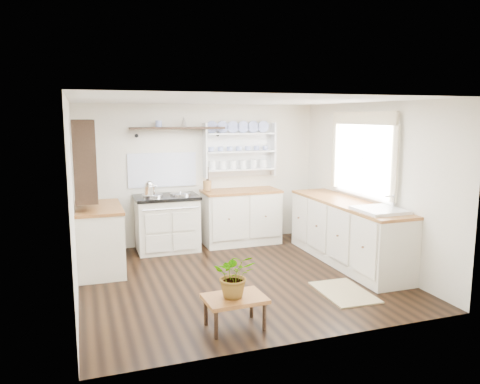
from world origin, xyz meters
name	(u,v)px	position (x,y,z in m)	size (l,w,h in m)	color
floor	(238,277)	(0.00, 0.00, 0.00)	(4.00, 3.80, 0.01)	black
wall_back	(201,174)	(0.00, 1.90, 1.15)	(4.00, 0.02, 2.30)	beige
wall_right	(371,184)	(2.00, 0.00, 1.15)	(0.02, 3.80, 2.30)	beige
wall_left	(73,201)	(-2.00, 0.00, 1.15)	(0.02, 3.80, 2.30)	beige
ceiling	(238,100)	(0.00, 0.00, 2.30)	(4.00, 3.80, 0.01)	white
window	(363,154)	(1.95, 0.15, 1.56)	(0.08, 1.55, 1.22)	white
aga_cooker	(167,223)	(-0.64, 1.57, 0.45)	(0.98, 0.69, 0.91)	beige
back_cabinets	(241,216)	(0.60, 1.60, 0.46)	(1.27, 0.63, 0.90)	beige
right_cabinets	(347,231)	(1.70, 0.10, 0.46)	(0.62, 2.43, 0.90)	beige
belfast_sink	(379,219)	(1.70, -0.65, 0.80)	(0.55, 0.60, 0.45)	white
left_cabinets	(99,238)	(-1.70, 0.90, 0.46)	(0.62, 1.13, 0.90)	beige
plate_rack	(239,149)	(0.65, 1.86, 1.56)	(1.20, 0.22, 0.90)	white
high_shelf	(178,129)	(-0.40, 1.78, 1.91)	(1.50, 0.29, 0.16)	black
left_shelving	(84,159)	(-1.84, 0.90, 1.55)	(0.28, 0.80, 1.05)	black
kettle	(149,188)	(-0.92, 1.45, 1.03)	(0.17, 0.17, 0.21)	silver
utensil_crock	(207,186)	(0.05, 1.68, 0.99)	(0.14, 0.14, 0.16)	olive
center_table	(235,301)	(-0.51, -1.40, 0.28)	(0.62, 0.46, 0.33)	brown
potted_plant	(235,275)	(-0.51, -1.40, 0.56)	(0.41, 0.35, 0.45)	#3F7233
floor_rug	(344,292)	(1.03, -0.94, 0.01)	(0.55, 0.85, 0.02)	olive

